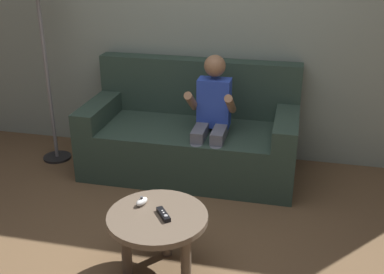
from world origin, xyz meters
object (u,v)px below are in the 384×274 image
object	(u,v)px
coffee_table	(158,225)
game_remote_black_near_edge	(163,214)
person_seated_on_couch	(212,115)
nunchuk_white	(142,201)
couch	(192,135)

from	to	relation	value
coffee_table	game_remote_black_near_edge	distance (m)	0.09
person_seated_on_couch	nunchuk_white	size ratio (longest dim) A/B	10.11
coffee_table	nunchuk_white	size ratio (longest dim) A/B	5.71
game_remote_black_near_edge	nunchuk_white	world-z (taller)	nunchuk_white
coffee_table	game_remote_black_near_edge	world-z (taller)	game_remote_black_near_edge
coffee_table	nunchuk_white	world-z (taller)	nunchuk_white
couch	person_seated_on_couch	bearing A→B (deg)	-43.18
couch	game_remote_black_near_edge	xyz separation A→B (m)	(0.15, -1.37, 0.11)
coffee_table	game_remote_black_near_edge	size ratio (longest dim) A/B	4.24
game_remote_black_near_edge	nunchuk_white	xyz separation A→B (m)	(-0.16, 0.09, 0.01)
couch	person_seated_on_couch	xyz separation A→B (m)	(0.20, -0.19, 0.27)
game_remote_black_near_edge	coffee_table	bearing A→B (deg)	161.90
person_seated_on_couch	game_remote_black_near_edge	size ratio (longest dim) A/B	7.52
game_remote_black_near_edge	nunchuk_white	bearing A→B (deg)	149.94
person_seated_on_couch	couch	bearing A→B (deg)	136.82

